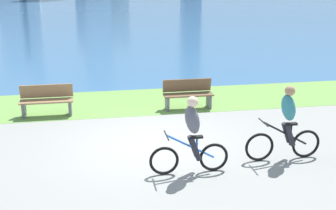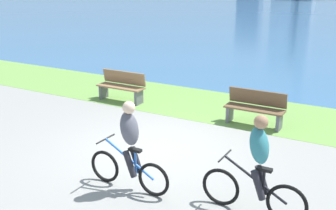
# 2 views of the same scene
# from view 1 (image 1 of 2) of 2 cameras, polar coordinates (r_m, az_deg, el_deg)

# --- Properties ---
(ground_plane) EXTENTS (300.00, 300.00, 0.00)m
(ground_plane) POSITION_cam_1_polar(r_m,az_deg,el_deg) (10.46, -1.94, -5.24)
(ground_plane) COLOR gray
(grass_strip_bayside) EXTENTS (120.00, 2.91, 0.01)m
(grass_strip_bayside) POSITION_cam_1_polar(r_m,az_deg,el_deg) (13.83, -4.03, 0.46)
(grass_strip_bayside) COLOR #6B9947
(grass_strip_bayside) RESTS_ON ground
(bay_water_surface) EXTENTS (300.00, 72.88, 0.00)m
(bay_water_surface) POSITION_cam_1_polar(r_m,az_deg,el_deg) (51.24, -8.62, 12.74)
(bay_water_surface) COLOR #386693
(bay_water_surface) RESTS_ON ground
(cyclist_lead) EXTENTS (1.67, 0.52, 1.66)m
(cyclist_lead) POSITION_cam_1_polar(r_m,az_deg,el_deg) (8.74, 3.13, -4.07)
(cyclist_lead) COLOR black
(cyclist_lead) RESTS_ON ground
(cyclist_trailing) EXTENTS (1.75, 0.52, 1.70)m
(cyclist_trailing) POSITION_cam_1_polar(r_m,az_deg,el_deg) (9.71, 15.50, -2.42)
(cyclist_trailing) COLOR black
(cyclist_trailing) RESTS_ON ground
(bench_near_path) EXTENTS (1.50, 0.47, 0.90)m
(bench_near_path) POSITION_cam_1_polar(r_m,az_deg,el_deg) (12.87, -15.86, 0.59)
(bench_near_path) COLOR olive
(bench_near_path) RESTS_ON ground
(bench_far_along_path) EXTENTS (1.50, 0.47, 0.90)m
(bench_far_along_path) POSITION_cam_1_polar(r_m,az_deg,el_deg) (13.02, 2.67, 1.45)
(bench_far_along_path) COLOR brown
(bench_far_along_path) RESTS_ON ground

